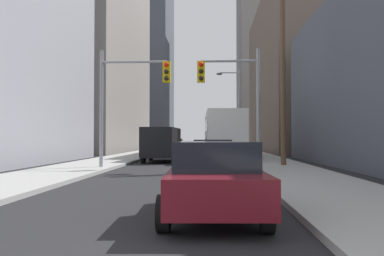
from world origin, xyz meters
The scene contains 16 objects.
sidewalk_left centered at (-5.09, 50.00, 0.07)m, with size 3.57×160.00×0.15m, color #9E9E99.
sidewalk_right centered at (5.09, 50.00, 0.07)m, with size 3.57×160.00×0.15m, color #9E9E99.
city_bus centered at (2.43, 27.50, 1.93)m, with size 2.86×11.57×3.40m.
cargo_van_black centered at (-1.71, 23.99, 1.29)m, with size 2.16×5.26×2.26m.
sedan_maroon centered at (1.69, 5.12, 0.77)m, with size 1.96×4.27×1.52m.
sedan_white centered at (1.70, 14.98, 0.77)m, with size 1.95×4.26×1.52m.
sedan_red centered at (-1.73, 32.58, 0.77)m, with size 1.95×4.21×1.52m.
traffic_signal_near_left centered at (-2.40, 17.13, 4.03)m, with size 3.57×0.44×6.00m.
traffic_signal_near_right centered at (2.62, 17.13, 4.01)m, with size 3.09×0.44×6.00m.
traffic_signal_far_right centered at (2.67, 58.67, 4.00)m, with size 2.98×0.44×6.00m.
utility_pole_right centered at (5.45, 19.02, 5.69)m, with size 2.20×0.28×10.81m.
street_lamp_right centered at (3.70, 32.73, 4.50)m, with size 2.09×0.32×7.50m.
building_left_mid_office centered at (-19.09, 45.73, 11.74)m, with size 22.48×25.50×23.49m, color gray.
building_left_far_tower centered at (-15.72, 91.05, 29.83)m, with size 15.30×19.28×59.66m, color #4C515B.
building_right_mid_block centered at (15.04, 47.27, 9.13)m, with size 15.07×28.22×18.26m, color #66564C.
building_right_far_highrise centered at (16.70, 92.33, 22.51)m, with size 17.65×18.46×45.02m, color gray.
Camera 1 is at (1.64, -3.09, 1.60)m, focal length 38.31 mm.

